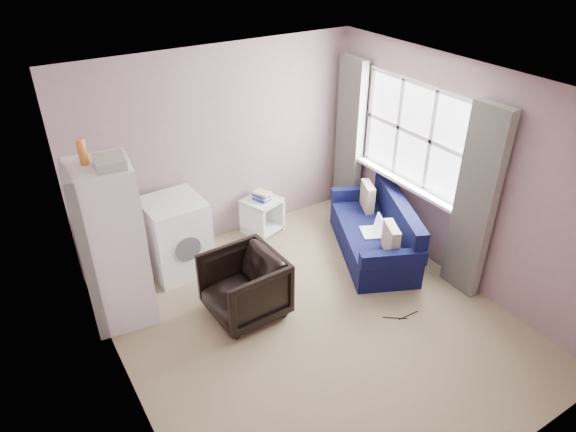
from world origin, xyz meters
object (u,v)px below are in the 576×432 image
side_table (262,213)px  armchair (244,284)px  fridge (112,245)px  washing_machine (176,235)px  sofa (377,234)px

side_table → armchair: bearing=-126.0°
fridge → washing_machine: size_ratio=2.16×
fridge → side_table: bearing=25.5°
fridge → washing_machine: bearing=37.4°
washing_machine → sofa: size_ratio=0.51×
armchair → washing_machine: (-0.31, 1.13, 0.10)m
side_table → sofa: (0.97, -1.22, -0.01)m
fridge → side_table: (2.09, 0.69, -0.62)m
washing_machine → side_table: (1.28, 0.22, -0.21)m
armchair → fridge: size_ratio=0.38×
armchair → side_table: 1.67m
fridge → sofa: 3.17m
armchair → side_table: bearing=141.7°
fridge → side_table: 2.29m
sofa → side_table: bearing=153.3°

